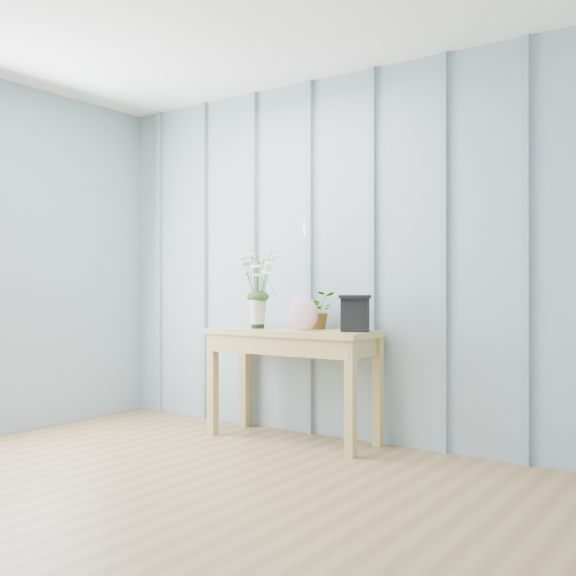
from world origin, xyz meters
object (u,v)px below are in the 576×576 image
Objects in this scene: daisy_vase at (258,277)px; carved_box at (355,313)px; felt_disc_vessel at (303,314)px; sideboard at (292,346)px.

daisy_vase is 0.77m from carved_box.
felt_disc_vessel is at bearing -163.89° from carved_box.
carved_box is at bearing 1.34° from sideboard.
carved_box is (0.73, 0.06, -0.23)m from daisy_vase.
sideboard is 0.53m from carved_box.
daisy_vase is at bearing -174.95° from carved_box.
sideboard is at bearing 11.93° from daisy_vase.
daisy_vase is (-0.25, -0.05, 0.47)m from sideboard.
carved_box reaches higher than felt_disc_vessel.
daisy_vase reaches higher than carved_box.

